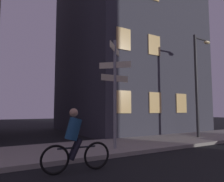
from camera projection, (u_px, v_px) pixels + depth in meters
sidewalk_kerb at (112, 146)px, 8.84m from camera, size 40.00×3.34×0.14m
signpost at (115, 83)px, 8.15m from camera, size 1.19×1.06×4.14m
street_lamp at (198, 76)px, 11.65m from camera, size 1.36×0.28×5.58m
cyclist at (75, 142)px, 5.43m from camera, size 1.82×0.35×1.61m
building_right_block at (125, 48)px, 17.23m from camera, size 8.76×9.26×13.23m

